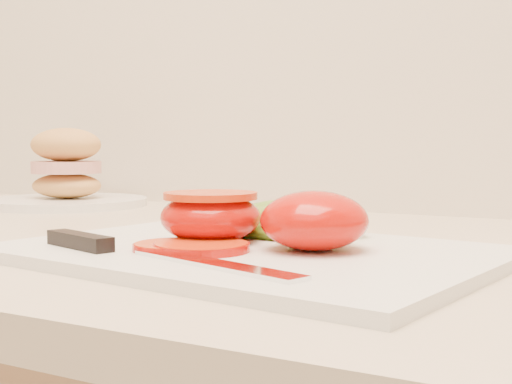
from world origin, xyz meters
The scene contains 8 objects.
cutting_board centered at (-0.20, 1.58, 0.94)m, with size 0.39×0.28×0.01m, color silver.
tomato_half_dome centered at (-0.15, 1.59, 0.96)m, with size 0.09×0.09×0.05m, color #BE100A.
tomato_half_cut centered at (-0.24, 1.59, 0.96)m, with size 0.09×0.09×0.04m.
tomato_slice_0 centered at (-0.22, 1.54, 0.94)m, with size 0.07×0.07×0.01m, color #CB4118.
tomato_slice_1 centered at (-0.25, 1.53, 0.94)m, with size 0.07×0.07×0.01m, color #CB4118.
lettuce_leaf_0 centered at (-0.21, 1.66, 0.95)m, with size 0.14×0.10×0.03m, color olive.
knife centered at (-0.26, 1.50, 0.94)m, with size 0.26×0.07×0.01m.
sandwich_plate centered at (-0.69, 1.87, 0.97)m, with size 0.24×0.24×0.12m.
Camera 1 is at (0.09, 1.07, 1.03)m, focal length 50.00 mm.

